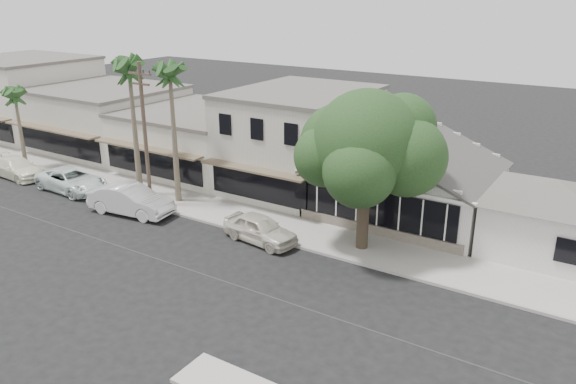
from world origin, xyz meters
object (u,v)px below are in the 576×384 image
Objects in this scene: car_0 at (260,229)px; shade_tree at (367,146)px; car_3 at (17,168)px; car_1 at (131,200)px; car_2 at (72,180)px; utility_pole at (145,132)px.

car_0 is 0.52× the size of shade_tree.
car_1 is at bearing -90.63° from car_3.
car_1 is 6.58m from car_2.
car_2 is 21.23m from shade_tree.
car_2 is at bearing 98.32° from car_0.
car_1 is 1.08× the size of car_3.
car_0 is at bearing -91.86° from car_1.
shade_tree is at bearing -84.68° from car_1.
shade_tree reaches higher than car_2.
car_1 is at bearing -94.55° from car_2.
car_2 is 5.94m from car_3.
car_0 is 9.02m from car_1.
car_3 is at bearing -175.41° from utility_pole.
car_3 is at bearing -174.24° from shade_tree.
car_1 reaches higher than car_0.
car_2 is (-15.52, -0.14, 0.01)m from car_0.
utility_pole reaches higher than car_2.
car_0 is 0.89× the size of car_3.
utility_pole is at bearing -81.16° from car_2.
car_0 is (8.90, -0.65, -4.03)m from utility_pole.
car_1 is 0.64× the size of shade_tree.
car_1 is 15.10m from shade_tree.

